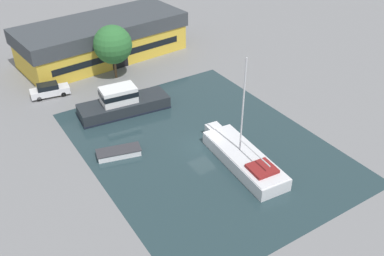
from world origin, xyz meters
TOP-DOWN VIEW (x-y plane):
  - ground_plane at (0.00, 0.00)m, footprint 440.00×440.00m
  - water_canal at (0.00, 0.00)m, footprint 22.47×28.85m
  - warehouse_building at (0.29, 26.48)m, footprint 24.48×11.92m
  - quay_tree_near_building at (-1.04, 19.39)m, footprint 4.98×4.98m
  - parked_car at (-10.04, 18.99)m, footprint 4.85×2.39m
  - sailboat_moored at (1.51, -4.56)m, footprint 4.04×11.63m
  - motor_cruiser at (-4.05, 10.68)m, footprint 10.71×4.49m
  - small_dinghy at (-8.01, 3.15)m, footprint 4.65×2.70m

SIDE VIEW (x-z plane):
  - ground_plane at x=0.00m, z-range 0.00..0.00m
  - water_canal at x=0.00m, z-range 0.00..0.01m
  - small_dinghy at x=-8.01m, z-range 0.01..0.71m
  - sailboat_moored at x=1.51m, z-range -4.72..6.20m
  - parked_car at x=-10.04m, z-range 0.00..1.68m
  - motor_cruiser at x=-4.05m, z-range -0.46..2.77m
  - warehouse_building at x=0.29m, z-range 0.04..5.59m
  - quay_tree_near_building at x=-1.04m, z-range 1.08..8.24m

